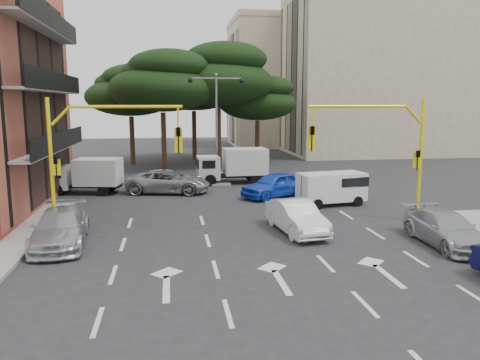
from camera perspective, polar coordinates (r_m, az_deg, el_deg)
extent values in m
plane|color=#28282B|center=(20.25, 1.73, -7.16)|extent=(120.00, 120.00, 0.00)
cube|color=gray|center=(35.72, -2.83, 0.22)|extent=(1.40, 6.00, 0.15)
cube|color=black|center=(27.98, -23.25, 9.12)|extent=(0.12, 14.72, 11.20)
cube|color=tan|center=(56.32, 16.51, 12.31)|extent=(20.00, 12.00, 18.00)
cube|color=black|center=(52.90, 6.32, 12.30)|extent=(0.12, 11.04, 16.20)
cube|color=tan|center=(65.25, 6.23, 11.30)|extent=(16.00, 12.00, 16.00)
cube|color=black|center=(63.68, -0.95, 10.95)|extent=(0.12, 11.04, 14.20)
cube|color=tan|center=(66.06, 6.36, 18.56)|extent=(16.15, 12.15, 0.70)
cylinder|color=#382616|center=(41.23, -9.26, 4.69)|extent=(0.44, 0.44, 4.95)
ellipsoid|color=black|center=(41.12, -9.43, 10.89)|extent=(9.15, 9.15, 3.87)
ellipsoid|color=black|center=(40.81, -8.64, 13.55)|extent=(6.86, 6.86, 2.86)
ellipsoid|color=black|center=(41.48, -10.18, 12.68)|extent=(6.07, 6.07, 2.64)
cylinder|color=#382616|center=(43.44, -2.60, 5.34)|extent=(0.44, 0.44, 5.40)
ellipsoid|color=black|center=(43.36, -2.65, 11.76)|extent=(9.98, 9.98, 4.22)
ellipsoid|color=black|center=(43.17, -1.80, 14.49)|extent=(7.49, 7.49, 3.12)
ellipsoid|color=black|center=(43.70, -3.38, 13.62)|extent=(6.62, 6.62, 2.88)
cylinder|color=#382616|center=(45.37, -13.00, 4.71)|extent=(0.44, 0.44, 4.50)
ellipsoid|color=black|center=(45.24, -13.19, 9.83)|extent=(8.32, 8.32, 3.52)
ellipsoid|color=black|center=(44.85, -12.53, 12.03)|extent=(6.24, 6.24, 2.60)
ellipsoid|color=black|center=(45.61, -13.86, 11.31)|extent=(5.52, 5.52, 2.40)
cylinder|color=#382616|center=(46.04, 2.12, 4.73)|extent=(0.44, 0.44, 4.05)
ellipsoid|color=black|center=(45.88, 2.15, 9.27)|extent=(7.49, 7.49, 3.17)
ellipsoid|color=black|center=(45.63, 3.01, 11.18)|extent=(5.62, 5.62, 2.34)
ellipsoid|color=black|center=(46.10, 1.46, 10.61)|extent=(4.97, 4.97, 2.16)
cylinder|color=#382616|center=(48.27, -5.59, 5.44)|extent=(0.44, 0.44, 4.95)
ellipsoid|color=black|center=(48.17, -5.68, 10.73)|extent=(9.15, 9.15, 3.87)
ellipsoid|color=black|center=(47.89, -4.95, 12.99)|extent=(6.86, 6.86, 2.86)
ellipsoid|color=black|center=(48.50, -6.33, 12.27)|extent=(6.07, 6.07, 2.64)
cylinder|color=yellow|center=(24.46, 21.14, 2.27)|extent=(0.18, 0.18, 6.00)
cylinder|color=yellow|center=(24.04, 20.30, 7.59)|extent=(0.95, 0.14, 0.95)
cylinder|color=yellow|center=(22.85, 14.23, 8.69)|extent=(4.80, 0.14, 0.14)
cylinder|color=yellow|center=(22.10, 8.86, 7.69)|extent=(0.08, 0.08, 0.90)
imported|color=black|center=(22.16, 8.79, 4.97)|extent=(0.20, 0.24, 1.20)
cube|color=yellow|center=(22.23, 8.73, 4.99)|extent=(0.36, 0.06, 1.10)
imported|color=black|center=(24.23, 20.86, 2.22)|extent=(0.16, 0.20, 1.00)
cube|color=yellow|center=(24.31, 20.74, 2.25)|extent=(0.35, 0.08, 0.70)
cylinder|color=yellow|center=(21.88, -22.00, 1.45)|extent=(0.18, 0.18, 6.00)
cylinder|color=yellow|center=(21.59, -20.94, 7.41)|extent=(0.95, 0.14, 0.95)
cylinder|color=yellow|center=(21.17, -13.63, 8.69)|extent=(4.80, 0.14, 0.14)
cylinder|color=yellow|center=(21.11, -7.57, 7.64)|extent=(0.08, 0.08, 0.90)
imported|color=black|center=(21.16, -7.51, 4.80)|extent=(0.20, 0.24, 1.20)
cube|color=yellow|center=(21.24, -7.52, 4.82)|extent=(0.36, 0.06, 1.10)
imported|color=black|center=(21.69, -21.53, 1.41)|extent=(0.16, 0.20, 1.00)
cube|color=yellow|center=(21.79, -21.47, 1.45)|extent=(0.35, 0.08, 0.70)
cylinder|color=slate|center=(35.32, -2.89, 6.35)|extent=(0.16, 0.16, 7.50)
cylinder|color=slate|center=(35.23, -4.43, 12.27)|extent=(1.80, 0.10, 0.10)
sphere|color=black|center=(35.17, -6.08, 12.01)|extent=(0.36, 0.36, 0.36)
cylinder|color=slate|center=(35.41, -1.45, 12.28)|extent=(1.80, 0.10, 0.10)
sphere|color=black|center=(35.54, 0.19, 12.03)|extent=(0.36, 0.36, 0.36)
sphere|color=slate|center=(35.33, -2.94, 12.68)|extent=(0.24, 0.24, 0.24)
imported|color=silver|center=(21.18, 6.87, -4.47)|extent=(2.07, 4.51, 1.43)
imported|color=blue|center=(28.95, 4.23, -0.58)|extent=(4.79, 3.81, 1.53)
imported|color=#ACAEB4|center=(20.53, -21.08, -5.48)|extent=(2.44, 5.12, 1.44)
imported|color=gray|center=(30.54, -8.71, -0.19)|extent=(5.72, 3.50, 1.48)
imported|color=#A7ABB0|center=(20.96, 23.81, -5.47)|extent=(1.97, 4.71, 1.36)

